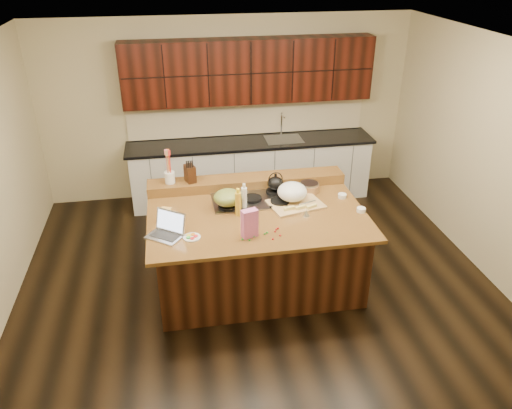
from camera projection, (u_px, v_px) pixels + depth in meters
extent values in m
cube|color=black|center=(257.00, 281.00, 5.96)|extent=(5.50, 5.00, 0.01)
cube|color=silver|center=(257.00, 47.00, 4.69)|extent=(5.50, 5.00, 0.01)
cube|color=tan|center=(228.00, 109.00, 7.51)|extent=(5.50, 0.01, 2.70)
cube|color=tan|center=(326.00, 342.00, 3.14)|extent=(5.50, 0.01, 2.70)
cube|color=tan|center=(492.00, 160.00, 5.75)|extent=(0.01, 5.00, 2.70)
cube|color=black|center=(257.00, 249.00, 5.75)|extent=(2.22, 1.42, 0.88)
cube|color=black|center=(257.00, 215.00, 5.53)|extent=(2.40, 1.60, 0.04)
cube|color=black|center=(247.00, 182.00, 6.11)|extent=(2.40, 0.30, 0.12)
cube|color=gray|center=(252.00, 200.00, 5.78)|extent=(0.92, 0.52, 0.02)
cylinder|color=black|center=(225.00, 196.00, 5.84)|extent=(0.22, 0.22, 0.03)
cylinder|color=black|center=(275.00, 192.00, 5.93)|extent=(0.22, 0.22, 0.03)
cylinder|color=black|center=(228.00, 206.00, 5.61)|extent=(0.22, 0.22, 0.03)
cylinder|color=black|center=(280.00, 202.00, 5.71)|extent=(0.22, 0.22, 0.03)
cylinder|color=black|center=(252.00, 199.00, 5.77)|extent=(0.22, 0.22, 0.03)
cube|color=silver|center=(251.00, 171.00, 7.68)|extent=(3.60, 0.62, 0.90)
cube|color=black|center=(251.00, 143.00, 7.46)|extent=(3.70, 0.66, 0.04)
cube|color=gray|center=(284.00, 140.00, 7.53)|extent=(0.55, 0.42, 0.01)
cylinder|color=gray|center=(281.00, 124.00, 7.60)|extent=(0.02, 0.02, 0.36)
cube|color=black|center=(249.00, 71.00, 7.11)|extent=(3.60, 0.34, 0.90)
cube|color=tan|center=(248.00, 118.00, 7.60)|extent=(3.60, 0.03, 0.50)
ellipsoid|color=black|center=(275.00, 184.00, 5.88)|extent=(0.24, 0.24, 0.17)
ellipsoid|color=olive|center=(228.00, 198.00, 5.56)|extent=(0.42, 0.42, 0.18)
cube|color=#B7B7BC|center=(165.00, 236.00, 5.07)|extent=(0.42, 0.40, 0.02)
cube|color=black|center=(165.00, 236.00, 5.06)|extent=(0.32, 0.29, 0.00)
cube|color=#B7B7BC|center=(171.00, 221.00, 5.11)|extent=(0.32, 0.26, 0.22)
cube|color=silver|center=(170.00, 221.00, 5.10)|extent=(0.28, 0.23, 0.19)
cylinder|color=gold|center=(238.00, 204.00, 5.42)|extent=(0.09, 0.09, 0.27)
cylinder|color=silver|center=(244.00, 198.00, 5.57)|extent=(0.08, 0.08, 0.25)
cube|color=tan|center=(295.00, 204.00, 5.68)|extent=(0.67, 0.55, 0.03)
ellipsoid|color=white|center=(292.00, 192.00, 5.70)|extent=(0.34, 0.34, 0.21)
cube|color=#EDD872|center=(289.00, 208.00, 5.53)|extent=(0.13, 0.03, 0.03)
cube|color=#EDD872|center=(300.00, 207.00, 5.55)|extent=(0.13, 0.03, 0.03)
cube|color=#EDD872|center=(312.00, 206.00, 5.57)|extent=(0.13, 0.03, 0.03)
cylinder|color=gray|center=(307.00, 203.00, 5.67)|extent=(0.23, 0.09, 0.01)
cylinder|color=white|center=(361.00, 210.00, 5.54)|extent=(0.12, 0.12, 0.04)
cylinder|color=white|center=(342.00, 196.00, 5.85)|extent=(0.11, 0.11, 0.04)
cylinder|color=white|center=(301.00, 195.00, 5.86)|extent=(0.12, 0.12, 0.04)
cylinder|color=#996B3F|center=(309.00, 188.00, 5.99)|extent=(0.29, 0.29, 0.09)
cone|color=silver|center=(306.00, 213.00, 5.45)|extent=(0.09, 0.09, 0.07)
cube|color=#CA5F98|center=(250.00, 223.00, 5.02)|extent=(0.18, 0.13, 0.30)
cylinder|color=white|center=(192.00, 237.00, 5.06)|extent=(0.23, 0.23, 0.01)
cube|color=gold|center=(166.00, 215.00, 5.33)|extent=(0.13, 0.11, 0.15)
cylinder|color=white|center=(170.00, 177.00, 5.90)|extent=(0.15, 0.15, 0.14)
cube|color=black|center=(190.00, 174.00, 5.93)|extent=(0.14, 0.19, 0.20)
ellipsoid|color=red|center=(275.00, 231.00, 5.16)|extent=(0.02, 0.02, 0.02)
ellipsoid|color=#198C26|center=(242.00, 239.00, 5.02)|extent=(0.02, 0.02, 0.02)
ellipsoid|color=red|center=(276.00, 229.00, 5.20)|extent=(0.02, 0.02, 0.02)
ellipsoid|color=#198C26|center=(265.00, 234.00, 5.11)|extent=(0.02, 0.02, 0.02)
ellipsoid|color=red|center=(278.00, 228.00, 5.21)|extent=(0.02, 0.02, 0.02)
ellipsoid|color=#198C26|center=(244.00, 233.00, 5.12)|extent=(0.02, 0.02, 0.02)
ellipsoid|color=red|center=(273.00, 239.00, 5.02)|extent=(0.02, 0.02, 0.02)
ellipsoid|color=#198C26|center=(267.00, 233.00, 5.13)|extent=(0.02, 0.02, 0.02)
ellipsoid|color=red|center=(280.00, 235.00, 5.08)|extent=(0.02, 0.02, 0.02)
ellipsoid|color=#198C26|center=(254.00, 236.00, 5.07)|extent=(0.02, 0.02, 0.02)
ellipsoid|color=red|center=(249.00, 236.00, 5.07)|extent=(0.02, 0.02, 0.02)
ellipsoid|color=#198C26|center=(249.00, 240.00, 5.01)|extent=(0.02, 0.02, 0.02)
ellipsoid|color=red|center=(250.00, 237.00, 5.06)|extent=(0.02, 0.02, 0.02)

